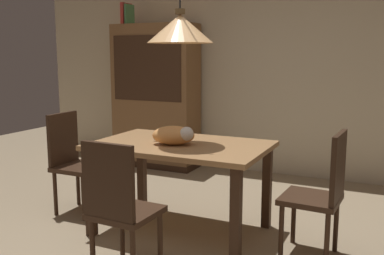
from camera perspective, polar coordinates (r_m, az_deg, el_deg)
name	(u,v)px	position (r m, az deg, el deg)	size (l,w,h in m)	color
ground	(154,254)	(3.37, -5.05, -16.16)	(10.00, 10.00, 0.00)	#998466
back_wall	(261,56)	(5.49, 9.00, 9.25)	(6.40, 0.10, 2.90)	beige
dining_table	(181,155)	(3.56, -1.49, -3.66)	(1.40, 0.90, 0.75)	#A87A4C
chair_right_side	(322,190)	(3.26, 16.65, -7.80)	(0.42, 0.42, 0.93)	#382316
chair_left_side	(73,158)	(4.21, -15.36, -3.87)	(0.41, 0.41, 0.93)	#382316
chair_near_front	(119,204)	(2.88, -9.56, -9.87)	(0.41, 0.41, 0.93)	#382316
cat_sleeping	(175,135)	(3.47, -2.29, -1.01)	(0.40, 0.31, 0.16)	#E59951
pendant_lamp	(180,28)	(3.48, -1.56, 12.85)	(0.52, 0.52, 1.30)	#E0A86B
hutch_bookcase	(156,99)	(5.73, -4.75, 3.73)	(1.12, 0.45, 1.85)	brown
book_red_tall	(126,14)	(5.96, -8.59, 14.47)	(0.04, 0.22, 0.28)	#B73833
book_green_slim	(129,15)	(5.93, -8.19, 14.41)	(0.03, 0.20, 0.26)	#427A4C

